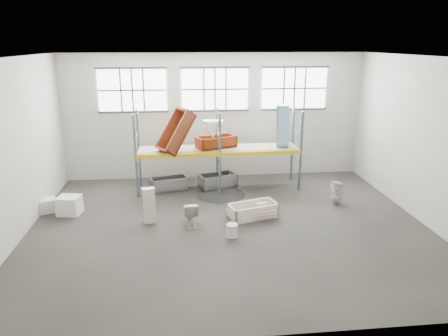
{
  "coord_description": "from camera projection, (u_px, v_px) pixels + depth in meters",
  "views": [
    {
      "loc": [
        -1.37,
        -11.54,
        5.41
      ],
      "look_at": [
        0.0,
        1.5,
        1.4
      ],
      "focal_mm": 33.3,
      "sensor_mm": 36.0,
      "label": 1
    }
  ],
  "objects": [
    {
      "name": "cistern_spare",
      "position": [
        262.0,
        208.0,
        13.33
      ],
      "size": [
        0.41,
        0.29,
        0.36
      ],
      "primitive_type": "cube",
      "rotation": [
        0.0,
        0.0,
        0.34
      ],
      "color": "beige",
      "rests_on": "bathtub_beige"
    },
    {
      "name": "rack_upright_lb",
      "position": [
        139.0,
        148.0,
        15.85
      ],
      "size": [
        0.08,
        0.08,
        3.0
      ],
      "primitive_type": "cube",
      "color": "slate",
      "rests_on": "floor"
    },
    {
      "name": "toilet_white",
      "position": [
        337.0,
        193.0,
        14.31
      ],
      "size": [
        0.41,
        0.4,
        0.83
      ],
      "primitive_type": "imported",
      "rotation": [
        0.0,
        0.0,
        -1.51
      ],
      "color": "silver",
      "rests_on": "floor"
    },
    {
      "name": "carton_near",
      "position": [
        69.0,
        205.0,
        13.5
      ],
      "size": [
        0.8,
        0.72,
        0.6
      ],
      "primitive_type": "cube",
      "rotation": [
        0.0,
        0.0,
        -0.18
      ],
      "color": "white",
      "rests_on": "floor"
    },
    {
      "name": "rack_beam_back",
      "position": [
        217.0,
        146.0,
        16.15
      ],
      "size": [
        6.0,
        0.1,
        0.14
      ],
      "primitive_type": "cube",
      "color": "yellow",
      "rests_on": "floor"
    },
    {
      "name": "rust_tub_tilted",
      "position": [
        176.0,
        131.0,
        14.96
      ],
      "size": [
        1.58,
        1.4,
        1.66
      ],
      "primitive_type": null,
      "rotation": [
        0.0,
        -0.96,
        0.56
      ],
      "color": "brown",
      "rests_on": "shelf_deck"
    },
    {
      "name": "rack_upright_ra",
      "position": [
        301.0,
        152.0,
        15.31
      ],
      "size": [
        0.08,
        0.08,
        3.0
      ],
      "primitive_type": "cube",
      "color": "slate",
      "rests_on": "floor"
    },
    {
      "name": "rack_upright_ma",
      "position": [
        220.0,
        154.0,
        15.01
      ],
      "size": [
        0.08,
        0.08,
        3.0
      ],
      "primitive_type": "cube",
      "color": "slate",
      "rests_on": "floor"
    },
    {
      "name": "bucket",
      "position": [
        232.0,
        230.0,
        11.94
      ],
      "size": [
        0.4,
        0.4,
        0.39
      ],
      "primitive_type": "cylinder",
      "rotation": [
        0.0,
        0.0,
        0.25
      ],
      "color": "silver",
      "rests_on": "floor"
    },
    {
      "name": "sink_in_tub",
      "position": [
        233.0,
        212.0,
        13.31
      ],
      "size": [
        0.5,
        0.5,
        0.13
      ],
      "primitive_type": "imported",
      "rotation": [
        0.0,
        0.0,
        0.35
      ],
      "color": "beige",
      "rests_on": "bathtub_beige"
    },
    {
      "name": "window_right",
      "position": [
        294.0,
        88.0,
        16.65
      ],
      "size": [
        2.6,
        0.04,
        1.6
      ],
      "primitive_type": "cube",
      "color": "white",
      "rests_on": "wall_back"
    },
    {
      "name": "rack_upright_la",
      "position": [
        136.0,
        156.0,
        14.71
      ],
      "size": [
        0.08,
        0.08,
        3.0
      ],
      "primitive_type": "cube",
      "color": "slate",
      "rests_on": "floor"
    },
    {
      "name": "shelf_deck",
      "position": [
        218.0,
        148.0,
        15.56
      ],
      "size": [
        5.9,
        1.1,
        0.03
      ],
      "primitive_type": "cube",
      "color": "gray",
      "rests_on": "floor"
    },
    {
      "name": "ceiling",
      "position": [
        230.0,
        55.0,
        11.21
      ],
      "size": [
        12.0,
        10.0,
        0.1
      ],
      "primitive_type": "cube",
      "color": "silver",
      "rests_on": "ground"
    },
    {
      "name": "floor",
      "position": [
        229.0,
        227.0,
        12.7
      ],
      "size": [
        12.0,
        10.0,
        0.1
      ],
      "primitive_type": "cube",
      "color": "#47433D",
      "rests_on": "ground"
    },
    {
      "name": "steel_tub_right",
      "position": [
        218.0,
        180.0,
        16.04
      ],
      "size": [
        1.55,
        1.11,
        0.52
      ],
      "primitive_type": null,
      "rotation": [
        0.0,
        0.0,
        0.35
      ],
      "color": "#B6B8BD",
      "rests_on": "floor"
    },
    {
      "name": "bathtub_beige",
      "position": [
        253.0,
        210.0,
        13.28
      ],
      "size": [
        1.69,
        1.15,
        0.45
      ],
      "primitive_type": null,
      "rotation": [
        0.0,
        0.0,
        0.3
      ],
      "color": "beige",
      "rests_on": "floor"
    },
    {
      "name": "blue_tub_upright",
      "position": [
        283.0,
        125.0,
        15.55
      ],
      "size": [
        0.69,
        0.84,
        1.55
      ],
      "primitive_type": null,
      "rotation": [
        0.0,
        1.54,
        -0.33
      ],
      "color": "#84B3DE",
      "rests_on": "shelf_deck"
    },
    {
      "name": "rack_beam_front",
      "position": [
        220.0,
        154.0,
        15.01
      ],
      "size": [
        6.0,
        0.1,
        0.14
      ],
      "primitive_type": "cube",
      "color": "yellow",
      "rests_on": "floor"
    },
    {
      "name": "wall_back",
      "position": [
        215.0,
        116.0,
        16.76
      ],
      "size": [
        12.0,
        0.1,
        5.0
      ],
      "primitive_type": "cube",
      "color": "#B2B2A6",
      "rests_on": "ground"
    },
    {
      "name": "rack_upright_mb",
      "position": [
        217.0,
        146.0,
        16.15
      ],
      "size": [
        0.08,
        0.08,
        3.0
      ],
      "primitive_type": "cube",
      "color": "slate",
      "rests_on": "floor"
    },
    {
      "name": "steel_tub_left",
      "position": [
        169.0,
        184.0,
        15.69
      ],
      "size": [
        1.47,
        0.95,
        0.5
      ],
      "primitive_type": null,
      "rotation": [
        0.0,
        0.0,
        0.25
      ],
      "color": "#ACADB3",
      "rests_on": "floor"
    },
    {
      "name": "toilet_beige",
      "position": [
        190.0,
        213.0,
        12.65
      ],
      "size": [
        0.49,
        0.79,
        0.77
      ],
      "primitive_type": "imported",
      "rotation": [
        0.0,
        0.0,
        3.23
      ],
      "color": "beige",
      "rests_on": "floor"
    },
    {
      "name": "wet_patch",
      "position": [
        221.0,
        195.0,
        15.26
      ],
      "size": [
        1.8,
        1.8,
        0.0
      ],
      "primitive_type": "cylinder",
      "color": "black",
      "rests_on": "floor"
    },
    {
      "name": "wall_left",
      "position": [
        10.0,
        152.0,
        11.35
      ],
      "size": [
        0.1,
        10.0,
        5.0
      ],
      "primitive_type": "cube",
      "color": "#B9B8AB",
      "rests_on": "ground"
    },
    {
      "name": "wall_front",
      "position": [
        264.0,
        217.0,
        7.15
      ],
      "size": [
        12.0,
        0.1,
        5.0
      ],
      "primitive_type": "cube",
      "color": "#A5A599",
      "rests_on": "ground"
    },
    {
      "name": "sink_on_shelf",
      "position": [
        213.0,
        136.0,
        15.09
      ],
      "size": [
        0.74,
        0.58,
        0.64
      ],
      "primitive_type": "imported",
      "rotation": [
        0.0,
        0.0,
        -0.04
      ],
      "color": "white",
      "rests_on": "rust_tub_flat"
    },
    {
      "name": "cistern_tall",
      "position": [
        149.0,
        206.0,
        12.78
      ],
      "size": [
        0.4,
        0.3,
        1.13
      ],
      "primitive_type": "cube",
      "rotation": [
        0.0,
        0.0,
        0.19
      ],
      "color": "beige",
      "rests_on": "floor"
    },
    {
      "name": "window_left",
      "position": [
        132.0,
        90.0,
        16.02
      ],
      "size": [
        2.6,
        0.04,
        1.6
      ],
      "primitive_type": "cube",
      "color": "white",
      "rests_on": "wall_back"
    },
    {
      "name": "window_mid",
      "position": [
        215.0,
        89.0,
        16.33
      ],
      "size": [
        2.6,
        0.04,
        1.6
      ],
      "primitive_type": "cube",
      "color": "white",
      "rests_on": "wall_back"
    },
    {
      "name": "carton_far",
      "position": [
        48.0,
        205.0,
        13.72
      ],
      "size": [
        0.69,
        0.69,
        0.44
      ],
      "primitive_type": "cube",
      "rotation": [
        0.0,
        0.0,
        0.38
      ],
      "color": "silver",
      "rests_on": "floor"
    },
    {
      "name": "rust_tub_flat",
      "position": [
        216.0,
        142.0,
        15.5
      ],
      "size": [
        1.61,
        1.21,
        0.41
      ],
      "primitive_type": null,
      "rotation": [
        0.0,
        0.0,
        0.41
      ],
      "color": "maroon",
      "rests_on": "shelf_deck"
    },
    {
      "name": "wall_right",
      "position": [
        428.0,
        142.0,
        12.56
      ],
      "size": [
        0.1,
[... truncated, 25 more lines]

